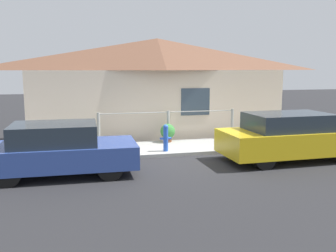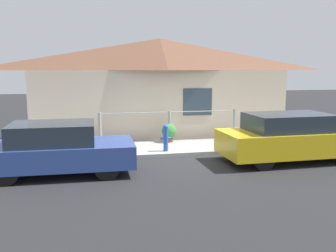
{
  "view_description": "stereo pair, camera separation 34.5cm",
  "coord_description": "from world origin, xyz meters",
  "px_view_note": "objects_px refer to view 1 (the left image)",
  "views": [
    {
      "loc": [
        -3.11,
        -10.63,
        2.66
      ],
      "look_at": [
        -0.4,
        0.3,
        0.9
      ],
      "focal_mm": 40.0,
      "sensor_mm": 36.0,
      "label": 1
    },
    {
      "loc": [
        -2.78,
        -10.71,
        2.66
      ],
      "look_at": [
        -0.4,
        0.3,
        0.9
      ],
      "focal_mm": 40.0,
      "sensor_mm": 36.0,
      "label": 2
    }
  ],
  "objects_px": {
    "car_left": "(59,149)",
    "car_right": "(291,137)",
    "potted_plant_by_fence": "(80,139)",
    "potted_plant_near_hydrant": "(168,132)",
    "fire_hydrant": "(166,137)"
  },
  "relations": [
    {
      "from": "potted_plant_by_fence",
      "to": "potted_plant_near_hydrant",
      "type": "bearing_deg",
      "value": 9.25
    },
    {
      "from": "fire_hydrant",
      "to": "potted_plant_by_fence",
      "type": "height_order",
      "value": "fire_hydrant"
    },
    {
      "from": "fire_hydrant",
      "to": "potted_plant_by_fence",
      "type": "xyz_separation_m",
      "value": [
        -2.57,
        0.9,
        -0.11
      ]
    },
    {
      "from": "car_left",
      "to": "potted_plant_by_fence",
      "type": "relative_size",
      "value": 6.33
    },
    {
      "from": "car_right",
      "to": "fire_hydrant",
      "type": "relative_size",
      "value": 5.05
    },
    {
      "from": "car_left",
      "to": "fire_hydrant",
      "type": "height_order",
      "value": "car_left"
    },
    {
      "from": "car_left",
      "to": "car_right",
      "type": "distance_m",
      "value": 6.45
    },
    {
      "from": "car_right",
      "to": "potted_plant_near_hydrant",
      "type": "height_order",
      "value": "car_right"
    },
    {
      "from": "car_left",
      "to": "fire_hydrant",
      "type": "distance_m",
      "value": 3.47
    },
    {
      "from": "potted_plant_near_hydrant",
      "to": "potted_plant_by_fence",
      "type": "bearing_deg",
      "value": -170.75
    },
    {
      "from": "car_right",
      "to": "potted_plant_by_fence",
      "type": "height_order",
      "value": "car_right"
    },
    {
      "from": "car_left",
      "to": "potted_plant_near_hydrant",
      "type": "relative_size",
      "value": 5.86
    },
    {
      "from": "car_left",
      "to": "car_right",
      "type": "relative_size",
      "value": 0.89
    },
    {
      "from": "car_right",
      "to": "potted_plant_by_fence",
      "type": "distance_m",
      "value": 6.42
    },
    {
      "from": "car_right",
      "to": "potted_plant_near_hydrant",
      "type": "distance_m",
      "value": 4.19
    }
  ]
}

